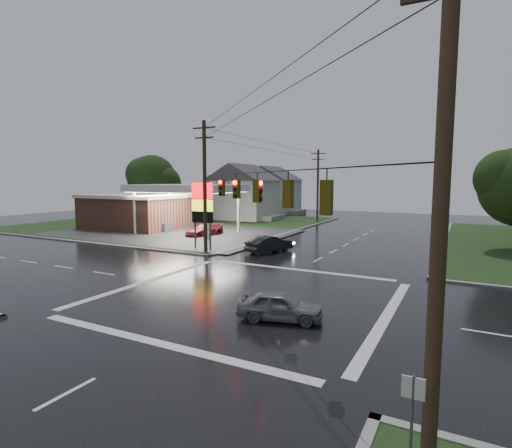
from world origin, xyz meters
The scene contains 14 objects.
ground centered at (0.00, 0.00, 0.00)m, with size 120.00×120.00×0.00m, color black.
grass_nw centered at (-26.00, 26.00, 0.04)m, with size 36.00×36.00×0.08m, color #1E2F15.
gas_station centered at (-25.68, 19.70, 2.55)m, with size 26.20×18.00×5.60m.
pylon_sign centered at (-10.50, 10.50, 4.01)m, with size 2.00×0.35×6.00m.
utility_pole_nw centered at (-9.50, 9.50, 5.72)m, with size 2.20×0.32×11.00m.
utility_pole_se centered at (9.50, -9.50, 5.72)m, with size 2.20×0.32×11.00m.
utility_pole_n centered at (-9.50, 38.00, 5.47)m, with size 2.20×0.32×10.50m.
traffic_signals centered at (0.02, -0.02, 6.48)m, with size 26.87×26.87×1.47m.
house_near centered at (-20.95, 36.00, 4.41)m, with size 11.05×8.48×8.60m.
house_far centered at (-21.95, 48.00, 4.41)m, with size 11.05×8.48×8.60m.
tree_nw_behind centered at (-33.84, 29.99, 6.18)m, with size 8.93×7.60×10.00m.
car_north centered at (-4.74, 12.09, 0.71)m, with size 1.51×4.34×1.43m, color black.
car_crossing centered at (2.93, -2.55, 0.64)m, with size 1.51×3.76×1.28m, color slate.
car_pump centered at (-15.26, 17.44, 0.66)m, with size 1.85×4.56×1.32m, color maroon.
Camera 1 is at (9.95, -18.07, 6.15)m, focal length 28.00 mm.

